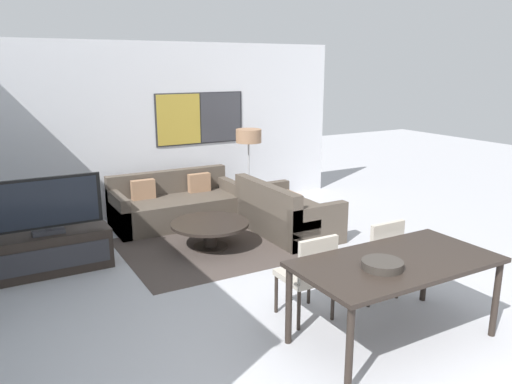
{
  "coord_description": "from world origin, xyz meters",
  "views": [
    {
      "loc": [
        -2.64,
        -2.17,
        2.42
      ],
      "look_at": [
        0.21,
        2.87,
        0.95
      ],
      "focal_mm": 35.0,
      "sensor_mm": 36.0,
      "label": 1
    }
  ],
  "objects_px": {
    "tv_console": "(51,253)",
    "television": "(46,206)",
    "dining_table": "(396,267)",
    "dining_chair_centre": "(377,254)",
    "coffee_table": "(210,229)",
    "dining_chair_left": "(309,272)",
    "sofa_side": "(284,216)",
    "floor_lamp": "(249,140)",
    "sofa_main": "(175,206)",
    "fruit_bowl": "(382,264)"
  },
  "relations": [
    {
      "from": "television",
      "to": "dining_table",
      "type": "height_order",
      "value": "television"
    },
    {
      "from": "dining_table",
      "to": "dining_chair_centre",
      "type": "relative_size",
      "value": 2.08
    },
    {
      "from": "tv_console",
      "to": "sofa_side",
      "type": "distance_m",
      "value": 3.21
    },
    {
      "from": "tv_console",
      "to": "fruit_bowl",
      "type": "distance_m",
      "value": 3.95
    },
    {
      "from": "television",
      "to": "sofa_side",
      "type": "height_order",
      "value": "television"
    },
    {
      "from": "dining_chair_left",
      "to": "dining_table",
      "type": "bearing_deg",
      "value": -56.48
    },
    {
      "from": "dining_chair_centre",
      "to": "coffee_table",
      "type": "bearing_deg",
      "value": 112.04
    },
    {
      "from": "tv_console",
      "to": "sofa_main",
      "type": "xyz_separation_m",
      "value": [
        2.01,
        1.14,
        0.02
      ]
    },
    {
      "from": "fruit_bowl",
      "to": "floor_lamp",
      "type": "height_order",
      "value": "floor_lamp"
    },
    {
      "from": "fruit_bowl",
      "to": "floor_lamp",
      "type": "xyz_separation_m",
      "value": [
        1.08,
        4.3,
        0.41
      ]
    },
    {
      "from": "television",
      "to": "floor_lamp",
      "type": "distance_m",
      "value": 3.5
    },
    {
      "from": "fruit_bowl",
      "to": "sofa_main",
      "type": "bearing_deg",
      "value": 92.81
    },
    {
      "from": "tv_console",
      "to": "fruit_bowl",
      "type": "xyz_separation_m",
      "value": [
        2.22,
        -3.21,
        0.56
      ]
    },
    {
      "from": "coffee_table",
      "to": "sofa_main",
      "type": "bearing_deg",
      "value": 90.0
    },
    {
      "from": "sofa_side",
      "to": "coffee_table",
      "type": "distance_m",
      "value": 1.21
    },
    {
      "from": "sofa_main",
      "to": "dining_chair_centre",
      "type": "distance_m",
      "value": 3.69
    },
    {
      "from": "dining_chair_centre",
      "to": "floor_lamp",
      "type": "relative_size",
      "value": 0.62
    },
    {
      "from": "sofa_main",
      "to": "floor_lamp",
      "type": "xyz_separation_m",
      "value": [
        1.3,
        -0.05,
        0.96
      ]
    },
    {
      "from": "sofa_side",
      "to": "floor_lamp",
      "type": "bearing_deg",
      "value": -4.27
    },
    {
      "from": "sofa_side",
      "to": "dining_table",
      "type": "bearing_deg",
      "value": 166.02
    },
    {
      "from": "sofa_main",
      "to": "sofa_side",
      "type": "relative_size",
      "value": 1.21
    },
    {
      "from": "tv_console",
      "to": "sofa_side",
      "type": "xyz_separation_m",
      "value": [
        3.21,
        -0.15,
        0.02
      ]
    },
    {
      "from": "tv_console",
      "to": "floor_lamp",
      "type": "xyz_separation_m",
      "value": [
        3.3,
        1.09,
        0.98
      ]
    },
    {
      "from": "sofa_main",
      "to": "dining_chair_centre",
      "type": "xyz_separation_m",
      "value": [
        0.91,
        -3.57,
        0.23
      ]
    },
    {
      "from": "sofa_main",
      "to": "dining_table",
      "type": "height_order",
      "value": "sofa_main"
    },
    {
      "from": "tv_console",
      "to": "dining_chair_left",
      "type": "distance_m",
      "value": 3.19
    },
    {
      "from": "sofa_side",
      "to": "fruit_bowl",
      "type": "bearing_deg",
      "value": 162.08
    },
    {
      "from": "dining_table",
      "to": "dining_chair_centre",
      "type": "height_order",
      "value": "dining_chair_centre"
    },
    {
      "from": "television",
      "to": "dining_table",
      "type": "distance_m",
      "value": 3.99
    },
    {
      "from": "television",
      "to": "tv_console",
      "type": "bearing_deg",
      "value": -90.0
    },
    {
      "from": "dining_chair_centre",
      "to": "sofa_main",
      "type": "bearing_deg",
      "value": 104.28
    },
    {
      "from": "dining_chair_left",
      "to": "dining_chair_centre",
      "type": "height_order",
      "value": "same"
    },
    {
      "from": "tv_console",
      "to": "sofa_side",
      "type": "relative_size",
      "value": 0.86
    },
    {
      "from": "coffee_table",
      "to": "dining_chair_left",
      "type": "relative_size",
      "value": 1.21
    },
    {
      "from": "sofa_main",
      "to": "fruit_bowl",
      "type": "bearing_deg",
      "value": -87.19
    },
    {
      "from": "sofa_main",
      "to": "dining_chair_left",
      "type": "relative_size",
      "value": 2.25
    },
    {
      "from": "coffee_table",
      "to": "dining_table",
      "type": "height_order",
      "value": "dining_table"
    },
    {
      "from": "dining_chair_centre",
      "to": "dining_table",
      "type": "bearing_deg",
      "value": -122.32
    },
    {
      "from": "television",
      "to": "floor_lamp",
      "type": "xyz_separation_m",
      "value": [
        3.3,
        1.09,
        0.39
      ]
    },
    {
      "from": "television",
      "to": "coffee_table",
      "type": "bearing_deg",
      "value": -5.2
    },
    {
      "from": "dining_table",
      "to": "floor_lamp",
      "type": "distance_m",
      "value": 4.34
    },
    {
      "from": "dining_chair_left",
      "to": "dining_chair_centre",
      "type": "bearing_deg",
      "value": 2.04
    },
    {
      "from": "coffee_table",
      "to": "dining_table",
      "type": "bearing_deg",
      "value": -81.11
    },
    {
      "from": "tv_console",
      "to": "dining_table",
      "type": "relative_size",
      "value": 0.76
    },
    {
      "from": "television",
      "to": "dining_chair_left",
      "type": "distance_m",
      "value": 3.2
    },
    {
      "from": "fruit_bowl",
      "to": "dining_chair_left",
      "type": "bearing_deg",
      "value": 104.8
    },
    {
      "from": "dining_table",
      "to": "coffee_table",
      "type": "bearing_deg",
      "value": 98.89
    },
    {
      "from": "dining_chair_left",
      "to": "fruit_bowl",
      "type": "height_order",
      "value": "dining_chair_left"
    },
    {
      "from": "coffee_table",
      "to": "floor_lamp",
      "type": "xyz_separation_m",
      "value": [
        1.3,
        1.27,
        0.95
      ]
    },
    {
      "from": "tv_console",
      "to": "television",
      "type": "height_order",
      "value": "television"
    }
  ]
}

